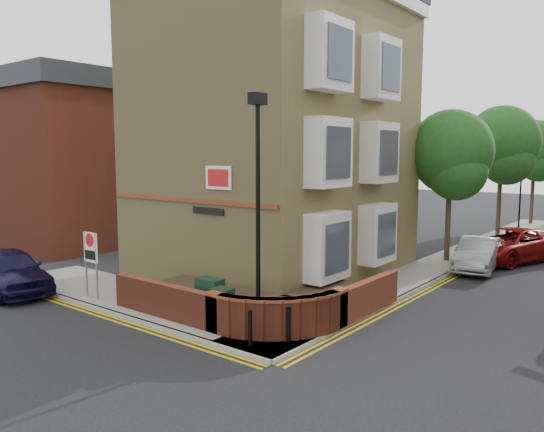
{
  "coord_description": "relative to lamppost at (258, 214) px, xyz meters",
  "views": [
    {
      "loc": [
        10.34,
        -9.31,
        4.91
      ],
      "look_at": [
        -0.14,
        4.0,
        2.89
      ],
      "focal_mm": 35.0,
      "sensor_mm": 36.0,
      "label": 1
    }
  ],
  "objects": [
    {
      "name": "ground",
      "position": [
        -1.6,
        -1.2,
        -3.34
      ],
      "size": [
        120.0,
        120.0,
        0.0
      ],
      "primitive_type": "plane",
      "color": "black",
      "rests_on": "ground"
    },
    {
      "name": "pavement_corner",
      "position": [
        -5.1,
        0.3,
        -3.28
      ],
      "size": [
        13.0,
        3.0,
        0.12
      ],
      "primitive_type": "cube",
      "color": "gray",
      "rests_on": "ground"
    },
    {
      "name": "pavement_main",
      "position": [
        0.4,
        14.8,
        -3.28
      ],
      "size": [
        2.0,
        32.0,
        0.12
      ],
      "primitive_type": "cube",
      "color": "gray",
      "rests_on": "ground"
    },
    {
      "name": "kerb_side",
      "position": [
        -5.1,
        -1.2,
        -3.28
      ],
      "size": [
        13.0,
        0.15,
        0.12
      ],
      "primitive_type": "cube",
      "color": "gray",
      "rests_on": "ground"
    },
    {
      "name": "kerb_main_near",
      "position": [
        1.4,
        14.8,
        -3.28
      ],
      "size": [
        0.15,
        32.0,
        0.12
      ],
      "primitive_type": "cube",
      "color": "gray",
      "rests_on": "ground"
    },
    {
      "name": "yellow_lines_side",
      "position": [
        -5.1,
        -1.45,
        -3.34
      ],
      "size": [
        13.0,
        0.28,
        0.01
      ],
      "primitive_type": "cube",
      "color": "gold",
      "rests_on": "ground"
    },
    {
      "name": "yellow_lines_main",
      "position": [
        1.65,
        14.8,
        -3.34
      ],
      "size": [
        0.28,
        32.0,
        0.01
      ],
      "primitive_type": "cube",
      "color": "gold",
      "rests_on": "ground"
    },
    {
      "name": "corner_building",
      "position": [
        -4.44,
        6.8,
        2.88
      ],
      "size": [
        8.95,
        10.4,
        13.6
      ],
      "color": "#9E8E54",
      "rests_on": "ground"
    },
    {
      "name": "garden_wall",
      "position": [
        -1.6,
        1.3,
        -3.34
      ],
      "size": [
        6.8,
        6.0,
        1.2
      ],
      "primitive_type": null,
      "color": "maroon",
      "rests_on": "ground"
    },
    {
      "name": "lamppost",
      "position": [
        0.0,
        0.0,
        0.0
      ],
      "size": [
        0.25,
        0.5,
        6.3
      ],
      "color": "black",
      "rests_on": "pavement_corner"
    },
    {
      "name": "utility_cabinet_large",
      "position": [
        -1.9,
        0.1,
        -2.62
      ],
      "size": [
        0.8,
        0.45,
        1.2
      ],
      "primitive_type": "cube",
      "color": "black",
      "rests_on": "pavement_corner"
    },
    {
      "name": "utility_cabinet_small",
      "position": [
        -1.1,
        -0.2,
        -2.67
      ],
      "size": [
        0.55,
        0.4,
        1.1
      ],
      "primitive_type": "cube",
      "color": "black",
      "rests_on": "pavement_corner"
    },
    {
      "name": "bollard_near",
      "position": [
        0.4,
        -0.8,
        -2.77
      ],
      "size": [
        0.11,
        0.11,
        0.9
      ],
      "primitive_type": "cylinder",
      "color": "black",
      "rests_on": "pavement_corner"
    },
    {
      "name": "bollard_far",
      "position": [
        1.0,
        -0.0,
        -2.77
      ],
      "size": [
        0.11,
        0.11,
        0.9
      ],
      "primitive_type": "cylinder",
      "color": "black",
      "rests_on": "pavement_corner"
    },
    {
      "name": "zone_sign",
      "position": [
        -6.6,
        -0.7,
        -1.7
      ],
      "size": [
        0.72,
        0.07,
        2.2
      ],
      "color": "slate",
      "rests_on": "pavement_corner"
    },
    {
      "name": "side_building",
      "position": [
        -16.6,
        6.8,
        1.2
      ],
      "size": [
        6.4,
        10.4,
        9.0
      ],
      "color": "maroon",
      "rests_on": "ground"
    },
    {
      "name": "tree_near",
      "position": [
        0.4,
        12.85,
        1.36
      ],
      "size": [
        3.64,
        3.65,
        6.7
      ],
      "color": "#382B1E",
      "rests_on": "pavement_main"
    },
    {
      "name": "tree_mid",
      "position": [
        0.4,
        20.85,
        1.85
      ],
      "size": [
        4.03,
        4.03,
        7.42
      ],
      "color": "#382B1E",
      "rests_on": "pavement_main"
    },
    {
      "name": "tree_far",
      "position": [
        0.4,
        28.85,
        1.57
      ],
      "size": [
        3.81,
        3.81,
        7.0
      ],
      "color": "#382B1E",
      "rests_on": "pavement_main"
    },
    {
      "name": "traffic_light_assembly",
      "position": [
        0.8,
        23.8,
        -0.56
      ],
      "size": [
        0.2,
        0.16,
        4.2
      ],
      "color": "black",
      "rests_on": "pavement_main"
    },
    {
      "name": "navy_hatchback",
      "position": [
        -9.89,
        -1.84,
        -2.57
      ],
      "size": [
        4.77,
        2.47,
        1.55
      ],
      "primitive_type": "imported",
      "rotation": [
        0.0,
        0.0,
        1.43
      ],
      "color": "black",
      "rests_on": "ground"
    },
    {
      "name": "silver_car_near",
      "position": [
        2.0,
        12.04,
        -2.66
      ],
      "size": [
        2.02,
        4.29,
        1.36
      ],
      "primitive_type": "imported",
      "rotation": [
        0.0,
        0.0,
        0.14
      ],
      "color": "#919498",
      "rests_on": "ground"
    },
    {
      "name": "red_car_main",
      "position": [
        2.56,
        14.8,
        -2.59
      ],
      "size": [
        4.34,
        6.0,
        1.52
      ],
      "primitive_type": "imported",
      "rotation": [
        0.0,
        0.0,
        -0.37
      ],
      "color": "maroon",
      "rests_on": "ground"
    }
  ]
}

